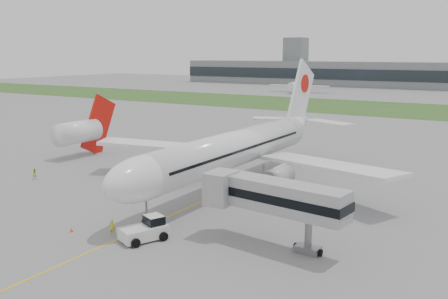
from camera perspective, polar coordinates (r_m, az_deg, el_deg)
The scene contains 13 objects.
ground at distance 67.93m, azimuth -0.59°, elevation -5.12°, with size 600.00×600.00×0.00m, color gray.
apron_markings at distance 63.93m, azimuth -2.98°, elevation -6.18°, with size 70.00×70.00×0.04m, color gold, non-canonical shape.
grass_strip at distance 179.67m, azimuth 20.26°, elevation 4.28°, with size 600.00×50.00×0.02m, color #324B1C.
control_tower at distance 313.74m, azimuth 8.10°, elevation 7.42°, with size 12.00×12.00×56.00m, color gray, non-canonical shape.
airliner at distance 70.68m, azimuth 1.50°, elevation 0.23°, with size 48.13×53.95×17.88m.
pushback_tug at distance 52.31m, azimuth -8.87°, elevation -8.98°, with size 4.48×5.30×2.38m.
jet_bridge at distance 49.13m, azimuth 5.39°, elevation -5.34°, with size 15.03×4.79×6.86m.
safety_cone_left at distance 56.44m, azimuth -17.04°, elevation -8.74°, with size 0.38×0.38×0.52m, color #E94E0C.
safety_cone_right at distance 53.69m, azimuth -10.70°, elevation -9.47°, with size 0.37×0.37×0.51m, color #E94E0C.
ground_crew_near at distance 54.36m, azimuth -12.67°, elevation -8.65°, with size 0.60×0.39×1.65m, color yellow.
ground_crew_far at distance 80.86m, azimuth -20.78°, elevation -2.60°, with size 0.83×0.65×1.72m, color #BAF528.
neighbor_aircraft at distance 95.39m, azimuth -16.08°, elevation 2.02°, with size 4.17×14.48×11.87m.
distant_aircraft_left at distance 247.67m, azimuth 8.54°, elevation 6.49°, with size 29.48×26.01×11.27m, color white, non-canonical shape.
Camera 1 is at (34.70, -55.28, 18.83)m, focal length 40.00 mm.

